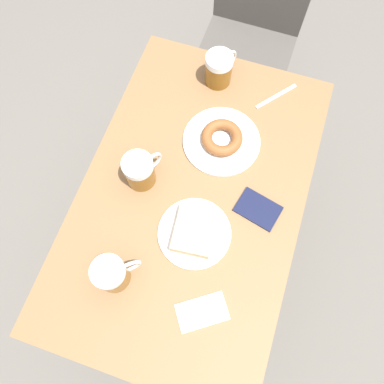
{
  "coord_description": "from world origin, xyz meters",
  "views": [
    {
      "loc": [
        0.12,
        -0.37,
        1.77
      ],
      "look_at": [
        0.0,
        0.0,
        0.73
      ],
      "focal_mm": 35.0,
      "sensor_mm": 36.0,
      "label": 1
    }
  ],
  "objects_px": {
    "beer_mug_right": "(219,69)",
    "napkin_folded": "(202,312)",
    "plate_with_cake": "(194,232)",
    "plate_with_donut": "(222,139)",
    "beer_mug_left": "(140,172)",
    "beer_mug_center": "(112,274)",
    "fork": "(276,96)",
    "chair": "(253,25)",
    "passport_near_edge": "(258,209)"
  },
  "relations": [
    {
      "from": "beer_mug_right",
      "to": "napkin_folded",
      "type": "distance_m",
      "value": 0.76
    },
    {
      "from": "plate_with_cake",
      "to": "plate_with_donut",
      "type": "height_order",
      "value": "plate_with_cake"
    },
    {
      "from": "beer_mug_left",
      "to": "beer_mug_center",
      "type": "relative_size",
      "value": 1.08
    },
    {
      "from": "fork",
      "to": "napkin_folded",
      "type": "bearing_deg",
      "value": -91.83
    },
    {
      "from": "plate_with_donut",
      "to": "fork",
      "type": "bearing_deg",
      "value": 60.65
    },
    {
      "from": "plate_with_donut",
      "to": "beer_mug_right",
      "type": "xyz_separation_m",
      "value": [
        -0.08,
        0.23,
        0.04
      ]
    },
    {
      "from": "beer_mug_center",
      "to": "fork",
      "type": "distance_m",
      "value": 0.78
    },
    {
      "from": "plate_with_cake",
      "to": "beer_mug_left",
      "type": "height_order",
      "value": "beer_mug_left"
    },
    {
      "from": "beer_mug_left",
      "to": "fork",
      "type": "distance_m",
      "value": 0.53
    },
    {
      "from": "plate_with_cake",
      "to": "chair",
      "type": "bearing_deg",
      "value": 93.74
    },
    {
      "from": "fork",
      "to": "passport_near_edge",
      "type": "height_order",
      "value": "passport_near_edge"
    },
    {
      "from": "chair",
      "to": "plate_with_donut",
      "type": "height_order",
      "value": "chair"
    },
    {
      "from": "napkin_folded",
      "to": "fork",
      "type": "bearing_deg",
      "value": 88.17
    },
    {
      "from": "chair",
      "to": "napkin_folded",
      "type": "bearing_deg",
      "value": -81.94
    },
    {
      "from": "chair",
      "to": "plate_with_cake",
      "type": "bearing_deg",
      "value": -85.48
    },
    {
      "from": "beer_mug_right",
      "to": "passport_near_edge",
      "type": "bearing_deg",
      "value": -58.62
    },
    {
      "from": "beer_mug_center",
      "to": "plate_with_donut",
      "type": "bearing_deg",
      "value": 72.69
    },
    {
      "from": "beer_mug_left",
      "to": "plate_with_donut",
      "type": "bearing_deg",
      "value": 45.93
    },
    {
      "from": "beer_mug_center",
      "to": "passport_near_edge",
      "type": "bearing_deg",
      "value": 44.24
    },
    {
      "from": "beer_mug_left",
      "to": "fork",
      "type": "bearing_deg",
      "value": 52.96
    },
    {
      "from": "fork",
      "to": "plate_with_donut",
      "type": "bearing_deg",
      "value": -119.35
    },
    {
      "from": "napkin_folded",
      "to": "beer_mug_right",
      "type": "bearing_deg",
      "value": 103.77
    },
    {
      "from": "beer_mug_left",
      "to": "napkin_folded",
      "type": "distance_m",
      "value": 0.43
    },
    {
      "from": "plate_with_cake",
      "to": "beer_mug_center",
      "type": "xyz_separation_m",
      "value": [
        -0.17,
        -0.19,
        0.04
      ]
    },
    {
      "from": "chair",
      "to": "fork",
      "type": "relative_size",
      "value": 6.42
    },
    {
      "from": "beer_mug_center",
      "to": "fork",
      "type": "height_order",
      "value": "beer_mug_center"
    },
    {
      "from": "chair",
      "to": "plate_with_cake",
      "type": "xyz_separation_m",
      "value": [
        0.07,
        -1.0,
        0.21
      ]
    },
    {
      "from": "beer_mug_center",
      "to": "beer_mug_right",
      "type": "bearing_deg",
      "value": 84.05
    },
    {
      "from": "plate_with_donut",
      "to": "beer_mug_left",
      "type": "relative_size",
      "value": 2.02
    },
    {
      "from": "plate_with_donut",
      "to": "plate_with_cake",
      "type": "bearing_deg",
      "value": -87.62
    },
    {
      "from": "chair",
      "to": "beer_mug_center",
      "type": "bearing_deg",
      "value": -94.18
    },
    {
      "from": "chair",
      "to": "passport_near_edge",
      "type": "bearing_deg",
      "value": -74.96
    },
    {
      "from": "chair",
      "to": "beer_mug_right",
      "type": "bearing_deg",
      "value": -92.62
    },
    {
      "from": "chair",
      "to": "beer_mug_center",
      "type": "height_order",
      "value": "chair"
    },
    {
      "from": "plate_with_cake",
      "to": "napkin_folded",
      "type": "height_order",
      "value": "plate_with_cake"
    },
    {
      "from": "chair",
      "to": "passport_near_edge",
      "type": "xyz_separation_m",
      "value": [
        0.22,
        -0.87,
        0.19
      ]
    },
    {
      "from": "chair",
      "to": "plate_with_cake",
      "type": "height_order",
      "value": "chair"
    },
    {
      "from": "plate_with_cake",
      "to": "plate_with_donut",
      "type": "distance_m",
      "value": 0.31
    },
    {
      "from": "beer_mug_center",
      "to": "fork",
      "type": "xyz_separation_m",
      "value": [
        0.28,
        0.72,
        -0.05
      ]
    },
    {
      "from": "beer_mug_right",
      "to": "napkin_folded",
      "type": "relative_size",
      "value": 0.8
    },
    {
      "from": "chair",
      "to": "plate_with_donut",
      "type": "relative_size",
      "value": 3.53
    },
    {
      "from": "beer_mug_right",
      "to": "passport_near_edge",
      "type": "distance_m",
      "value": 0.48
    },
    {
      "from": "plate_with_cake",
      "to": "fork",
      "type": "xyz_separation_m",
      "value": [
        0.11,
        0.53,
        -0.02
      ]
    },
    {
      "from": "beer_mug_center",
      "to": "passport_near_edge",
      "type": "height_order",
      "value": "beer_mug_center"
    },
    {
      "from": "beer_mug_left",
      "to": "beer_mug_right",
      "type": "xyz_separation_m",
      "value": [
        0.11,
        0.43,
        0.0
      ]
    },
    {
      "from": "napkin_folded",
      "to": "passport_near_edge",
      "type": "relative_size",
      "value": 1.08
    },
    {
      "from": "chair",
      "to": "napkin_folded",
      "type": "relative_size",
      "value": 5.6
    },
    {
      "from": "fork",
      "to": "passport_near_edge",
      "type": "bearing_deg",
      "value": -83.69
    },
    {
      "from": "beer_mug_center",
      "to": "beer_mug_right",
      "type": "xyz_separation_m",
      "value": [
        0.08,
        0.73,
        0.0
      ]
    },
    {
      "from": "plate_with_donut",
      "to": "passport_near_edge",
      "type": "bearing_deg",
      "value": -47.17
    }
  ]
}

